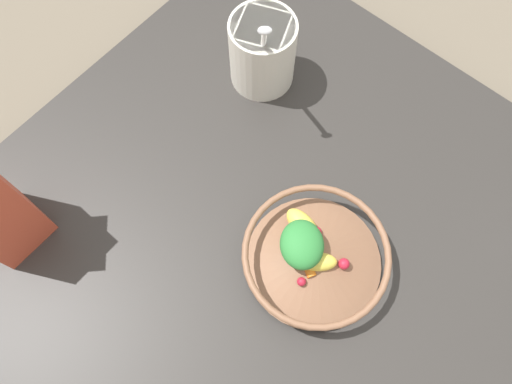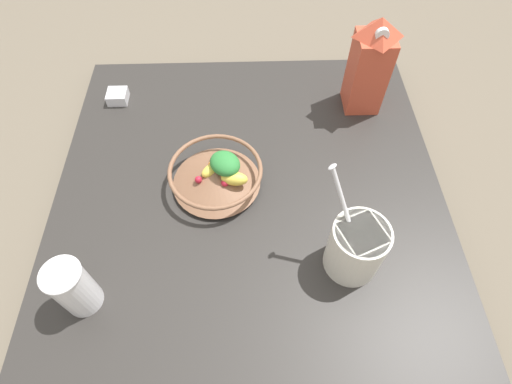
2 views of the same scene
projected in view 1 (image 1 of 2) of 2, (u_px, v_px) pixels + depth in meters
ground_plane at (274, 238)px, 0.82m from camera, size 6.00×6.00×0.00m
countertop at (274, 235)px, 0.80m from camera, size 0.91×0.91×0.03m
fruit_bowl at (315, 254)px, 0.73m from camera, size 0.22×0.22×0.09m
yogurt_tub at (262, 50)px, 0.83m from camera, size 0.13×0.14×0.24m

